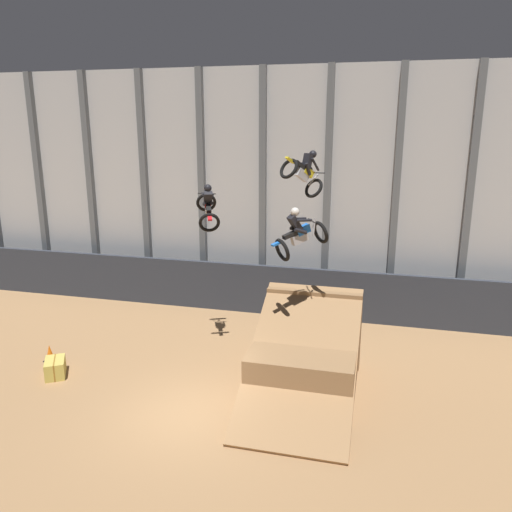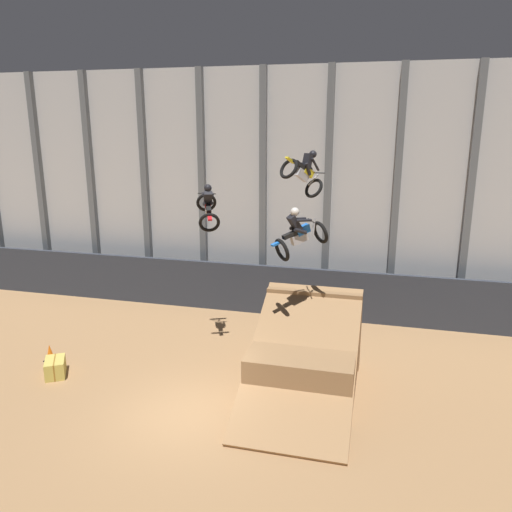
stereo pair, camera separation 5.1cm
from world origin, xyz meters
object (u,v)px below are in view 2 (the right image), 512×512
at_px(dirt_ramp, 307,356).
at_px(hay_bale_trackside, 55,367).
at_px(rider_bike_right_air, 299,234).
at_px(traffic_cone_near_ramp, 50,353).
at_px(rider_bike_left_air, 208,207).
at_px(rider_bike_center_air, 304,172).

xyz_separation_m(dirt_ramp, hay_bale_trackside, (-7.99, -1.45, -0.67)).
height_order(rider_bike_right_air, hay_bale_trackside, rider_bike_right_air).
bearing_deg(rider_bike_right_air, hay_bale_trackside, -117.78).
distance_m(traffic_cone_near_ramp, hay_bale_trackside, 1.23).
height_order(dirt_ramp, rider_bike_right_air, rider_bike_right_air).
distance_m(dirt_ramp, rider_bike_right_air, 3.83).
relative_size(rider_bike_left_air, rider_bike_right_air, 1.08).
relative_size(dirt_ramp, hay_bale_trackside, 5.07).
xyz_separation_m(rider_bike_left_air, rider_bike_right_air, (3.54, -1.84, -0.41)).
distance_m(dirt_ramp, hay_bale_trackside, 8.15).
height_order(rider_bike_left_air, traffic_cone_near_ramp, rider_bike_left_air).
distance_m(dirt_ramp, rider_bike_center_air, 6.06).
height_order(dirt_ramp, traffic_cone_near_ramp, dirt_ramp).
relative_size(dirt_ramp, rider_bike_center_air, 3.08).
height_order(rider_bike_center_air, rider_bike_right_air, rider_bike_center_air).
relative_size(rider_bike_center_air, hay_bale_trackside, 1.64).
xyz_separation_m(rider_bike_center_air, rider_bike_right_air, (0.26, -2.32, -1.62)).
bearing_deg(dirt_ramp, rider_bike_right_air, 139.51).
distance_m(rider_bike_left_air, traffic_cone_near_ramp, 7.45).
relative_size(rider_bike_center_air, traffic_cone_near_ramp, 3.06).
height_order(rider_bike_center_air, traffic_cone_near_ramp, rider_bike_center_air).
relative_size(rider_bike_left_air, hay_bale_trackside, 1.73).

